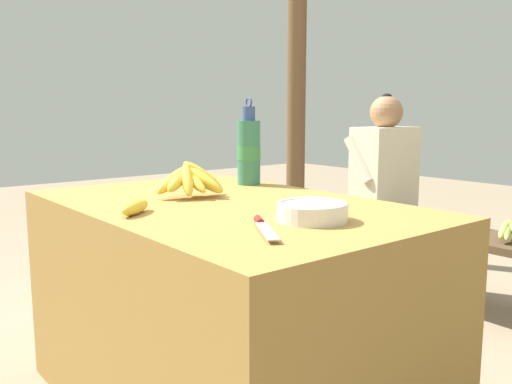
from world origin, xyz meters
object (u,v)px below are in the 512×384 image
(wooden_bench, at_px, (432,239))
(support_post_near, at_px, (297,57))
(serving_bowl, at_px, (312,211))
(water_bottle, at_px, (249,151))
(seated_vendor, at_px, (377,180))
(knife, at_px, (263,225))
(loose_banana_front, at_px, (136,207))
(banana_bunch_ripe, at_px, (192,179))

(wooden_bench, xyz_separation_m, support_post_near, (-1.28, 0.25, 1.01))
(serving_bowl, relative_size, wooden_bench, 0.14)
(water_bottle, relative_size, seated_vendor, 0.32)
(seated_vendor, distance_m, support_post_near, 1.23)
(water_bottle, bearing_deg, serving_bowl, -24.95)
(knife, height_order, wooden_bench, knife)
(knife, xyz_separation_m, support_post_near, (-1.79, 1.79, 0.64))
(water_bottle, relative_size, loose_banana_front, 2.37)
(serving_bowl, bearing_deg, loose_banana_front, -139.33)
(water_bottle, relative_size, support_post_near, 0.13)
(knife, bearing_deg, wooden_bench, 139.00)
(serving_bowl, xyz_separation_m, water_bottle, (-0.66, 0.31, 0.11))
(banana_bunch_ripe, bearing_deg, knife, -13.81)
(serving_bowl, bearing_deg, seated_vendor, 122.35)
(water_bottle, xyz_separation_m, wooden_bench, (0.14, 1.06, -0.49))
(serving_bowl, distance_m, loose_banana_front, 0.49)
(seated_vendor, relative_size, support_post_near, 0.40)
(loose_banana_front, bearing_deg, knife, 22.32)
(water_bottle, xyz_separation_m, support_post_near, (-1.14, 1.32, 0.52))
(serving_bowl, xyz_separation_m, wooden_bench, (-0.52, 1.37, -0.38))
(loose_banana_front, xyz_separation_m, knife, (0.37, 0.15, -0.01))
(serving_bowl, height_order, water_bottle, water_bottle)
(serving_bowl, height_order, knife, serving_bowl)
(banana_bunch_ripe, distance_m, seated_vendor, 1.42)
(water_bottle, bearing_deg, support_post_near, 130.82)
(wooden_bench, bearing_deg, serving_bowl, -69.29)
(water_bottle, height_order, knife, water_bottle)
(knife, bearing_deg, water_bottle, 174.59)
(loose_banana_front, height_order, seated_vendor, seated_vendor)
(water_bottle, height_order, support_post_near, support_post_near)
(banana_bunch_ripe, xyz_separation_m, knife, (0.53, -0.13, -0.05))
(wooden_bench, bearing_deg, banana_bunch_ripe, -90.48)
(water_bottle, bearing_deg, knife, -35.86)
(wooden_bench, bearing_deg, loose_banana_front, -85.12)
(serving_bowl, relative_size, loose_banana_front, 1.32)
(banana_bunch_ripe, xyz_separation_m, loose_banana_front, (0.16, -0.28, -0.04))
(water_bottle, distance_m, knife, 0.82)
(banana_bunch_ripe, relative_size, wooden_bench, 0.19)
(serving_bowl, bearing_deg, water_bottle, 155.05)
(knife, height_order, support_post_near, support_post_near)
(water_bottle, relative_size, knife, 1.53)
(knife, height_order, seated_vendor, seated_vendor)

